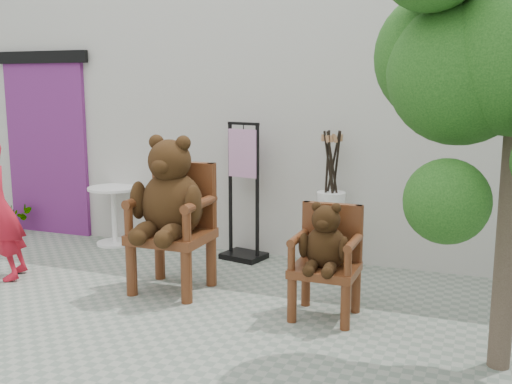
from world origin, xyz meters
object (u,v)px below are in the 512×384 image
at_px(display_stand, 244,207).
at_px(stool_bucket, 331,209).
at_px(chair_small, 326,249).
at_px(tree, 512,40).
at_px(chair_big, 171,204).
at_px(cafe_table, 114,209).

xyz_separation_m(display_stand, stool_bucket, (0.98, 0.00, 0.06)).
xyz_separation_m(chair_small, stool_bucket, (-0.29, 1.31, 0.07)).
bearing_deg(tree, chair_big, 169.69).
relative_size(chair_small, stool_bucket, 0.67).
bearing_deg(display_stand, cafe_table, -167.39).
bearing_deg(chair_small, tree, -16.74).
height_order(display_stand, tree, tree).
height_order(chair_small, stool_bucket, stool_bucket).
distance_m(chair_small, display_stand, 1.83).
height_order(chair_big, display_stand, display_stand).
bearing_deg(chair_big, tree, -10.31).
xyz_separation_m(chair_small, display_stand, (-1.27, 1.31, 0.01)).
bearing_deg(chair_small, display_stand, 134.24).
bearing_deg(display_stand, chair_small, -33.03).
bearing_deg(tree, display_stand, 146.50).
relative_size(display_stand, stool_bucket, 1.04).
height_order(cafe_table, tree, tree).
xyz_separation_m(chair_small, tree, (1.29, -0.39, 1.62)).
bearing_deg(cafe_table, chair_small, -23.86).
distance_m(display_stand, tree, 3.47).
height_order(chair_big, chair_small, chair_big).
bearing_deg(chair_small, chair_big, 175.41).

